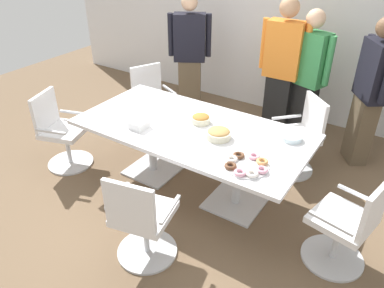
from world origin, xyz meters
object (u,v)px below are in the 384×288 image
at_px(office_chair_1, 142,222).
at_px(person_standing_3, 370,92).
at_px(office_chair_0, 61,134).
at_px(napkin_pile, 139,124).
at_px(office_chair_3, 298,139).
at_px(snack_bowl_cookies, 219,133).
at_px(snack_bowl_pretzels, 201,119).
at_px(person_standing_1, 282,70).
at_px(office_chair_4, 152,104).
at_px(person_standing_0, 190,55).
at_px(conference_table, 192,138).
at_px(plate_stack, 291,138).
at_px(donut_platter, 246,165).
at_px(office_chair_2, 347,227).
at_px(person_standing_2, 306,78).

distance_m(office_chair_1, person_standing_3, 2.95).
height_order(office_chair_0, napkin_pile, office_chair_0).
bearing_deg(office_chair_1, office_chair_3, 60.89).
distance_m(snack_bowl_cookies, snack_bowl_pretzels, 0.36).
bearing_deg(office_chair_3, person_standing_1, -5.75).
relative_size(office_chair_4, person_standing_0, 0.52).
height_order(conference_table, plate_stack, plate_stack).
bearing_deg(donut_platter, conference_table, 156.78).
bearing_deg(snack_bowl_cookies, office_chair_0, -167.35).
height_order(snack_bowl_pretzels, napkin_pile, snack_bowl_pretzels).
bearing_deg(person_standing_3, plate_stack, 125.17).
relative_size(office_chair_4, person_standing_1, 0.50).
height_order(office_chair_2, person_standing_2, person_standing_2).
bearing_deg(office_chair_4, snack_bowl_pretzels, 86.89).
height_order(office_chair_1, snack_bowl_pretzels, office_chair_1).
bearing_deg(napkin_pile, person_standing_2, 60.92).
height_order(person_standing_3, napkin_pile, person_standing_3).
xyz_separation_m(office_chair_3, person_standing_1, (-0.51, 0.60, 0.56)).
height_order(person_standing_0, napkin_pile, person_standing_0).
bearing_deg(napkin_pile, conference_table, 34.25).
bearing_deg(person_standing_0, person_standing_1, 150.51).
relative_size(person_standing_0, person_standing_3, 1.00).
relative_size(office_chair_2, snack_bowl_cookies, 3.72).
xyz_separation_m(office_chair_2, napkin_pile, (-2.12, -0.09, 0.38)).
bearing_deg(office_chair_0, person_standing_3, 106.31).
distance_m(office_chair_3, donut_platter, 1.34).
xyz_separation_m(office_chair_4, snack_bowl_pretzels, (1.19, -0.65, 0.39)).
distance_m(person_standing_2, plate_stack, 1.35).
distance_m(office_chair_3, plate_stack, 0.74).
distance_m(snack_bowl_cookies, napkin_pile, 0.83).
distance_m(person_standing_3, snack_bowl_cookies, 1.92).
height_order(person_standing_0, snack_bowl_cookies, person_standing_0).
bearing_deg(snack_bowl_cookies, plate_stack, 30.60).
relative_size(conference_table, snack_bowl_pretzels, 11.95).
relative_size(person_standing_1, person_standing_2, 1.06).
bearing_deg(office_chair_1, office_chair_2, 19.00).
bearing_deg(person_standing_0, office_chair_0, 47.00).
xyz_separation_m(conference_table, office_chair_1, (0.21, -1.09, -0.22)).
bearing_deg(person_standing_0, snack_bowl_pretzels, 97.82).
bearing_deg(snack_bowl_cookies, snack_bowl_pretzels, 150.63).
bearing_deg(donut_platter, snack_bowl_pretzels, 148.10).
height_order(person_standing_0, plate_stack, person_standing_0).
xyz_separation_m(office_chair_3, person_standing_2, (-0.21, 0.67, 0.49)).
relative_size(office_chair_0, snack_bowl_pretzels, 4.53).
bearing_deg(office_chair_3, donut_platter, 131.40).
distance_m(office_chair_1, snack_bowl_cookies, 1.13).
bearing_deg(conference_table, office_chair_3, 48.82).
bearing_deg(office_chair_2, office_chair_1, 133.13).
height_order(conference_table, office_chair_4, office_chair_4).
bearing_deg(donut_platter, person_standing_0, 134.29).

